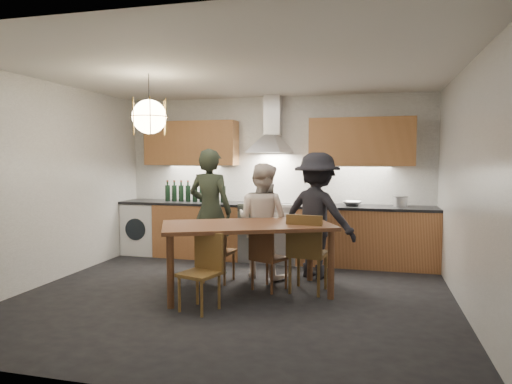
% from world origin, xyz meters
% --- Properties ---
extents(ground, '(5.00, 5.00, 0.00)m').
position_xyz_m(ground, '(0.00, 0.00, 0.00)').
color(ground, black).
rests_on(ground, ground).
extents(room_shell, '(5.02, 4.52, 2.61)m').
position_xyz_m(room_shell, '(0.00, 0.00, 1.71)').
color(room_shell, white).
rests_on(room_shell, ground).
extents(counter_run, '(5.00, 0.62, 0.90)m').
position_xyz_m(counter_run, '(0.02, 1.95, 0.45)').
color(counter_run, '#C17D4A').
rests_on(counter_run, ground).
extents(range_stove, '(0.90, 0.60, 0.92)m').
position_xyz_m(range_stove, '(0.00, 1.94, 0.44)').
color(range_stove, silver).
rests_on(range_stove, ground).
extents(wall_fixtures, '(4.30, 0.54, 1.10)m').
position_xyz_m(wall_fixtures, '(0.00, 2.07, 1.87)').
color(wall_fixtures, '#C2834A').
rests_on(wall_fixtures, ground).
extents(pendant_lamp, '(0.43, 0.43, 0.70)m').
position_xyz_m(pendant_lamp, '(-1.00, -0.10, 2.10)').
color(pendant_lamp, black).
rests_on(pendant_lamp, ground).
extents(dining_table, '(2.22, 1.73, 0.84)m').
position_xyz_m(dining_table, '(0.12, 0.17, 0.74)').
color(dining_table, brown).
rests_on(dining_table, ground).
extents(chair_back_left, '(0.40, 0.40, 0.81)m').
position_xyz_m(chair_back_left, '(-0.39, 0.48, 0.47)').
color(chair_back_left, brown).
rests_on(chair_back_left, ground).
extents(chair_back_mid, '(0.48, 0.48, 0.80)m').
position_xyz_m(chair_back_mid, '(0.31, 0.30, 0.46)').
color(chair_back_mid, brown).
rests_on(chair_back_mid, ground).
extents(chair_back_right, '(0.49, 0.49, 0.96)m').
position_xyz_m(chair_back_right, '(0.80, 0.32, 0.55)').
color(chair_back_right, brown).
rests_on(chair_back_right, ground).
extents(chair_front, '(0.46, 0.46, 0.82)m').
position_xyz_m(chair_front, '(-0.18, -0.50, 0.47)').
color(chair_front, brown).
rests_on(chair_front, ground).
extents(person_left, '(0.68, 0.49, 1.75)m').
position_xyz_m(person_left, '(-0.65, 0.98, 0.87)').
color(person_left, black).
rests_on(person_left, ground).
extents(person_mid, '(0.89, 0.79, 1.55)m').
position_xyz_m(person_mid, '(0.12, 0.93, 0.77)').
color(person_mid, silver).
rests_on(person_mid, ground).
extents(person_right, '(1.25, 1.01, 1.69)m').
position_xyz_m(person_right, '(0.83, 1.12, 0.85)').
color(person_right, black).
rests_on(person_right, ground).
extents(mixing_bowl, '(0.31, 0.31, 0.07)m').
position_xyz_m(mixing_bowl, '(1.26, 1.95, 0.94)').
color(mixing_bowl, silver).
rests_on(mixing_bowl, counter_run).
extents(stock_pot, '(0.28, 0.28, 0.15)m').
position_xyz_m(stock_pot, '(1.96, 1.99, 0.97)').
color(stock_pot, '#B2B3B6').
rests_on(stock_pot, counter_run).
extents(wine_bottles, '(1.06, 0.08, 0.34)m').
position_xyz_m(wine_bottles, '(-1.27, 1.95, 1.07)').
color(wine_bottles, black).
rests_on(wine_bottles, counter_run).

